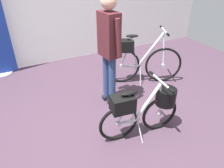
# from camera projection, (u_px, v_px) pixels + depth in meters

# --- Properties ---
(ground_plane) EXTENTS (7.57, 7.57, 0.00)m
(ground_plane) POSITION_uv_depth(u_px,v_px,m) (112.00, 126.00, 2.96)
(ground_plane) COLOR #473342
(folding_bike_foreground) EXTENTS (1.11, 0.53, 0.78)m
(folding_bike_foreground) POSITION_uv_depth(u_px,v_px,m) (144.00, 108.00, 2.64)
(folding_bike_foreground) COLOR black
(folding_bike_foreground) RESTS_ON ground_plane
(display_bike_left) EXTENTS (1.36, 0.69, 1.01)m
(display_bike_left) POSITION_uv_depth(u_px,v_px,m) (139.00, 60.00, 3.82)
(display_bike_left) COLOR black
(display_bike_left) RESTS_ON ground_plane
(visitor_near_wall) EXTENTS (0.31, 0.53, 1.68)m
(visitor_near_wall) POSITION_uv_depth(u_px,v_px,m) (109.00, 46.00, 3.00)
(visitor_near_wall) COLOR navy
(visitor_near_wall) RESTS_ON ground_plane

